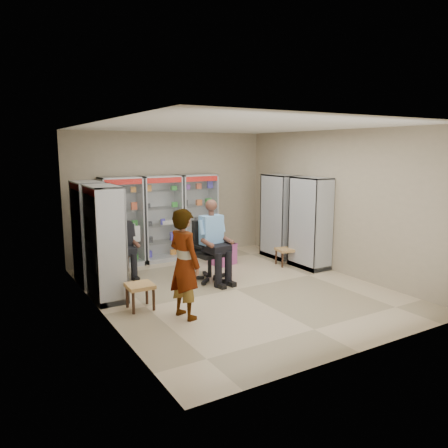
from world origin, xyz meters
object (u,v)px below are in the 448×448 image
cabinet_back_left (122,222)px  woven_stool_a (285,257)px  cabinet_left_near (105,243)px  cabinet_right_far (279,216)px  woven_stool_b (140,296)px  pink_trunk (222,254)px  wooden_chair (122,253)px  cabinet_back_mid (161,219)px  cabinet_back_right (198,215)px  cabinet_right_near (310,223)px  seated_shopkeeper (211,243)px  office_chair (210,251)px  cabinet_left_far (90,233)px  standing_man (184,264)px

cabinet_back_left → woven_stool_a: 3.76m
cabinet_back_left → cabinet_left_near: (-0.93, -2.03, 0.00)m
cabinet_right_far → woven_stool_a: (-0.35, -0.70, -0.81)m
woven_stool_a → woven_stool_b: woven_stool_b is taller
pink_trunk → woven_stool_b: 3.15m
wooden_chair → pink_trunk: 2.29m
cabinet_back_mid → woven_stool_b: size_ratio=4.70×
pink_trunk → cabinet_back_right: bearing=96.0°
cabinet_right_near → cabinet_right_far: bearing=0.0°
cabinet_back_right → wooden_chair: (-2.15, -0.73, -0.53)m
wooden_chair → cabinet_left_near: bearing=-117.6°
cabinet_back_right → cabinet_right_far: size_ratio=1.00×
cabinet_back_mid → woven_stool_a: size_ratio=5.17×
wooden_chair → seated_shopkeeper: bearing=-42.5°
cabinet_back_left → cabinet_right_far: bearing=-17.8°
office_chair → woven_stool_b: (-1.75, -0.82, -0.39)m
pink_trunk → woven_stool_b: (-2.61, -1.77, -0.03)m
cabinet_back_mid → cabinet_right_far: 2.82m
wooden_chair → woven_stool_a: size_ratio=2.43×
cabinet_right_far → wooden_chair: size_ratio=2.13×
cabinet_left_near → office_chair: 2.12m
cabinet_back_left → seated_shopkeeper: bearing=-60.3°
seated_shopkeeper → cabinet_back_left: bearing=113.5°
cabinet_left_far → cabinet_left_near: 1.10m
cabinet_back_left → cabinet_back_right: 1.90m
cabinet_left_far → wooden_chair: size_ratio=2.13×
cabinet_left_far → pink_trunk: bearing=88.4°
cabinet_back_right → cabinet_right_near: 2.76m
cabinet_back_mid → seated_shopkeeper: size_ratio=1.30×
office_chair → cabinet_back_mid: bearing=89.6°
wooden_chair → office_chair: office_chair is taller
cabinet_left_near → seated_shopkeeper: cabinet_left_near is taller
pink_trunk → woven_stool_b: bearing=-145.8°
cabinet_back_mid → seated_shopkeeper: cabinet_back_mid is taller
cabinet_right_near → woven_stool_a: 0.96m
cabinet_right_far → cabinet_left_far: 4.46m
pink_trunk → cabinet_back_mid: bearing=136.2°
cabinet_left_far → cabinet_left_near: bearing=-0.0°
cabinet_back_mid → cabinet_back_left: bearing=180.0°
cabinet_left_far → standing_man: 2.68m
cabinet_back_left → cabinet_left_near: bearing=-114.6°
cabinet_right_far → cabinet_right_near: size_ratio=1.00×
office_chair → seated_shopkeeper: (-0.00, -0.05, 0.16)m
cabinet_back_right → pink_trunk: cabinet_back_right is taller
seated_shopkeeper → cabinet_left_far: bearing=146.2°
standing_man → pink_trunk: bearing=-53.8°
office_chair → cabinet_back_right: bearing=62.9°
pink_trunk → woven_stool_a: 1.43m
cabinet_back_left → cabinet_back_right: size_ratio=1.00×
cabinet_back_left → cabinet_back_mid: (0.95, 0.00, 0.00)m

